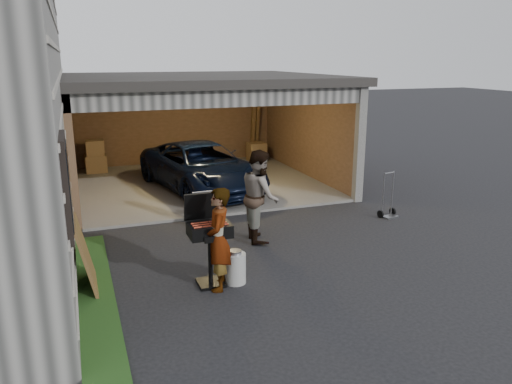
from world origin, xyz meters
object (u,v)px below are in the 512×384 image
bbq_grill (209,233)px  plywood_panel (86,256)px  woman (218,239)px  hand_truck (388,208)px  propane_tank (235,268)px  minivan (202,169)px  man (260,196)px

bbq_grill → plywood_panel: 1.83m
woman → hand_truck: bearing=135.0°
woman → plywood_panel: 1.96m
propane_tank → plywood_panel: size_ratio=0.44×
minivan → hand_truck: size_ratio=4.33×
minivan → bbq_grill: bbq_grill is taller
bbq_grill → plywood_panel: (-1.75, 0.43, -0.29)m
minivan → woman: bearing=-113.2°
woman → man: bearing=163.0°
man → plywood_panel: size_ratio=1.58×
woman → man: man is taller
minivan → plywood_panel: minivan is taller
minivan → hand_truck: (3.26, -3.41, -0.41)m
man → hand_truck: bearing=-75.0°
propane_tank → bbq_grill: bearing=163.9°
propane_tank → man: bearing=58.3°
minivan → hand_truck: bearing=-57.8°
man → woman: bearing=152.1°
man → propane_tank: man is taller
propane_tank → plywood_panel: plywood_panel is taller
hand_truck → woman: bearing=-166.7°
plywood_panel → hand_truck: plywood_panel is taller
man → bbq_grill: 2.07m
woman → bbq_grill: 0.22m
woman → propane_tank: (0.28, 0.09, -0.54)m
minivan → plywood_panel: bearing=-133.1°
woman → propane_tank: bearing=127.4°
hand_truck → plywood_panel: bearing=-178.9°
man → bbq_grill: man is taller
minivan → woman: woman is taller
bbq_grill → plywood_panel: bbq_grill is taller
man → plywood_panel: 3.34m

